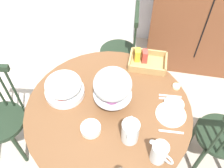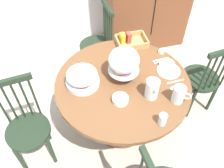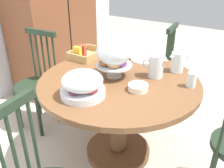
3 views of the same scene
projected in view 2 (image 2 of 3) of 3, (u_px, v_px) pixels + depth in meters
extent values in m
plane|color=#A89E8E|center=(131.00, 127.00, 2.70)|extent=(10.00, 10.00, 0.00)
cylinder|color=brown|center=(123.00, 83.00, 2.18)|extent=(1.23, 1.23, 0.04)
cylinder|color=brown|center=(122.00, 106.00, 2.43)|extent=(0.14, 0.14, 0.63)
cylinder|color=brown|center=(121.00, 124.00, 2.69)|extent=(0.56, 0.56, 0.06)
cylinder|color=#1E2D1E|center=(28.00, 131.00, 2.15)|extent=(0.40, 0.40, 0.04)
cylinder|color=#1E2D1E|center=(21.00, 161.00, 2.20)|extent=(0.04, 0.04, 0.45)
cylinder|color=#1E2D1E|center=(52.00, 151.00, 2.27)|extent=(0.04, 0.04, 0.45)
cylinder|color=#1E2D1E|center=(18.00, 136.00, 2.37)|extent=(0.04, 0.04, 0.45)
cylinder|color=#1E2D1E|center=(46.00, 127.00, 2.44)|extent=(0.04, 0.04, 0.45)
cylinder|color=#1E2D1E|center=(1.00, 107.00, 2.04)|extent=(0.02, 0.02, 0.48)
cylinder|color=#1E2D1E|center=(10.00, 104.00, 2.06)|extent=(0.02, 0.02, 0.48)
cylinder|color=#1E2D1E|center=(18.00, 102.00, 2.07)|extent=(0.02, 0.02, 0.48)
cylinder|color=#1E2D1E|center=(26.00, 99.00, 2.09)|extent=(0.02, 0.02, 0.48)
cylinder|color=#1E2D1E|center=(35.00, 97.00, 2.11)|extent=(0.02, 0.02, 0.48)
cube|color=#1E2D1E|center=(9.00, 82.00, 1.88)|extent=(0.36, 0.08, 0.05)
cylinder|color=#1E2D1E|center=(200.00, 78.00, 2.59)|extent=(0.40, 0.40, 0.04)
cylinder|color=#1E2D1E|center=(198.00, 80.00, 2.88)|extent=(0.04, 0.04, 0.45)
cylinder|color=#1E2D1E|center=(178.00, 86.00, 2.82)|extent=(0.04, 0.04, 0.45)
cylinder|color=#1E2D1E|center=(212.00, 97.00, 2.71)|extent=(0.04, 0.04, 0.45)
cylinder|color=#1E2D1E|center=(191.00, 104.00, 2.64)|extent=(0.04, 0.04, 0.45)
cylinder|color=#1E2D1E|center=(222.00, 71.00, 2.33)|extent=(0.02, 0.02, 0.48)
cylinder|color=#1E2D1E|center=(216.00, 72.00, 2.31)|extent=(0.02, 0.02, 0.48)
cylinder|color=#1E2D1E|center=(210.00, 74.00, 2.30)|extent=(0.02, 0.02, 0.48)
cylinder|color=#1E2D1E|center=(204.00, 76.00, 2.28)|extent=(0.02, 0.02, 0.48)
cylinder|color=#1E2D1E|center=(96.00, 46.00, 2.96)|extent=(0.40, 0.40, 0.04)
cylinder|color=#1E2D1E|center=(84.00, 55.00, 3.18)|extent=(0.04, 0.04, 0.45)
cylinder|color=#1E2D1E|center=(89.00, 69.00, 3.01)|extent=(0.04, 0.04, 0.45)
cylinder|color=#1E2D1E|center=(104.00, 51.00, 3.24)|extent=(0.04, 0.04, 0.45)
cylinder|color=#1E2D1E|center=(110.00, 64.00, 3.07)|extent=(0.04, 0.04, 0.45)
cylinder|color=#1E2D1E|center=(104.00, 21.00, 2.90)|extent=(0.02, 0.02, 0.48)
cylinder|color=#1E2D1E|center=(106.00, 24.00, 2.86)|extent=(0.02, 0.02, 0.48)
cylinder|color=#1E2D1E|center=(108.00, 27.00, 2.81)|extent=(0.02, 0.02, 0.48)
cylinder|color=#1E2D1E|center=(110.00, 31.00, 2.77)|extent=(0.02, 0.02, 0.48)
cylinder|color=#1E2D1E|center=(112.00, 34.00, 2.73)|extent=(0.02, 0.02, 0.48)
cube|color=#1E2D1E|center=(107.00, 7.00, 2.62)|extent=(0.06, 0.36, 0.05)
cylinder|color=silver|center=(123.00, 76.00, 2.20)|extent=(0.12, 0.12, 0.02)
cylinder|color=silver|center=(123.00, 74.00, 2.17)|extent=(0.03, 0.03, 0.09)
cylinder|color=silver|center=(124.00, 70.00, 2.13)|extent=(0.28, 0.28, 0.01)
torus|color=#B27033|center=(128.00, 67.00, 2.12)|extent=(0.10, 0.10, 0.03)
torus|color=#D19347|center=(124.00, 64.00, 2.14)|extent=(0.10, 0.10, 0.03)
torus|color=#935628|center=(116.00, 65.00, 2.14)|extent=(0.10, 0.10, 0.03)
torus|color=tan|center=(119.00, 71.00, 2.09)|extent=(0.10, 0.10, 0.03)
torus|color=#994C84|center=(126.00, 72.00, 2.08)|extent=(0.10, 0.10, 0.03)
ellipsoid|color=silver|center=(124.00, 60.00, 2.05)|extent=(0.27, 0.27, 0.22)
sphere|color=silver|center=(125.00, 49.00, 1.96)|extent=(0.02, 0.02, 0.02)
cylinder|color=silver|center=(83.00, 82.00, 2.13)|extent=(0.30, 0.30, 0.05)
ellipsoid|color=beige|center=(90.00, 78.00, 2.11)|extent=(0.09, 0.09, 0.03)
ellipsoid|color=#8CBF59|center=(82.00, 74.00, 2.15)|extent=(0.09, 0.09, 0.03)
ellipsoid|color=#6B2D4C|center=(75.00, 80.00, 2.10)|extent=(0.09, 0.09, 0.03)
ellipsoid|color=#CC3D33|center=(84.00, 85.00, 2.06)|extent=(0.09, 0.09, 0.03)
ellipsoid|color=silver|center=(82.00, 75.00, 2.06)|extent=(0.28, 0.28, 0.13)
cylinder|color=silver|center=(152.00, 89.00, 1.99)|extent=(0.12, 0.12, 0.18)
cylinder|color=orange|center=(152.00, 91.00, 2.01)|extent=(0.10, 0.10, 0.12)
cone|color=silver|center=(157.00, 89.00, 1.89)|extent=(0.04, 0.04, 0.03)
torus|color=silver|center=(149.00, 82.00, 2.03)|extent=(0.02, 0.07, 0.07)
cylinder|color=silver|center=(179.00, 94.00, 1.96)|extent=(0.10, 0.10, 0.16)
cylinder|color=white|center=(178.00, 96.00, 1.98)|extent=(0.09, 0.09, 0.11)
cone|color=silver|center=(173.00, 87.00, 1.92)|extent=(0.05, 0.05, 0.03)
torus|color=silver|center=(187.00, 96.00, 1.94)|extent=(0.07, 0.05, 0.07)
cube|color=tan|center=(132.00, 43.00, 2.53)|extent=(0.30, 0.22, 0.01)
cube|color=tan|center=(135.00, 48.00, 2.43)|extent=(0.30, 0.02, 0.07)
cube|color=tan|center=(129.00, 35.00, 2.58)|extent=(0.30, 0.02, 0.07)
cube|color=tan|center=(118.00, 43.00, 2.48)|extent=(0.02, 0.22, 0.07)
cube|color=tan|center=(145.00, 39.00, 2.53)|extent=(0.02, 0.22, 0.07)
cube|color=gold|center=(122.00, 38.00, 2.48)|extent=(0.05, 0.07, 0.11)
cube|color=#B23D33|center=(128.00, 38.00, 2.49)|extent=(0.05, 0.08, 0.11)
cylinder|color=white|center=(168.00, 71.00, 2.25)|extent=(0.22, 0.22, 0.01)
cylinder|color=white|center=(167.00, 63.00, 2.30)|extent=(0.15, 0.15, 0.01)
cylinder|color=white|center=(120.00, 99.00, 2.00)|extent=(0.14, 0.14, 0.04)
cylinder|color=silver|center=(163.00, 119.00, 1.83)|extent=(0.06, 0.06, 0.11)
cylinder|color=beige|center=(161.00, 52.00, 2.43)|extent=(0.06, 0.06, 0.02)
cube|color=silver|center=(162.00, 61.00, 2.34)|extent=(0.17, 0.02, 0.01)
cube|color=silver|center=(161.00, 59.00, 2.36)|extent=(0.17, 0.02, 0.01)
cube|color=silver|center=(175.00, 81.00, 2.16)|extent=(0.17, 0.02, 0.01)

